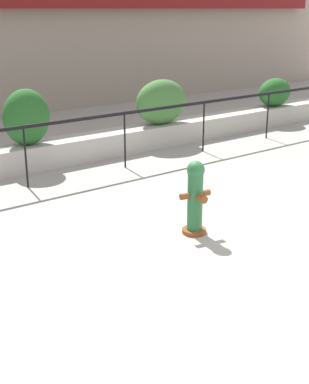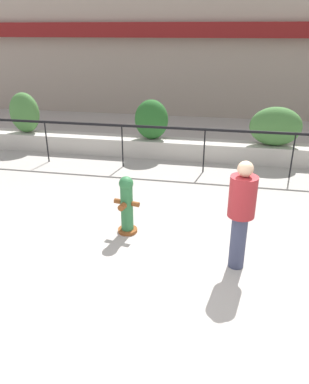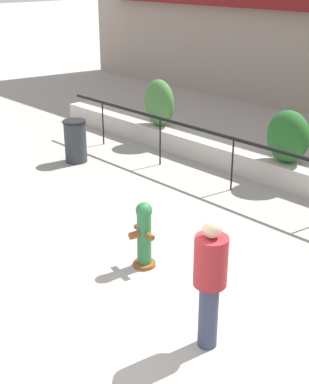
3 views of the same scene
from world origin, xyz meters
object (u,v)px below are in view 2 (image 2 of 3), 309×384
Objects in this scene: fire_hydrant at (127,205)px; hedge_bush_0 at (24,113)px; hedge_bush_2 at (276,126)px; hedge_bush_1 at (151,120)px; pedestrian at (241,209)px.

hedge_bush_0 is at bearing 134.11° from fire_hydrant.
hedge_bush_2 is 1.27× the size of fire_hydrant.
hedge_bush_1 is at bearing 0.00° from hedge_bush_0.
hedge_bush_1 reaches higher than hedge_bush_2.
hedge_bush_0 is at bearing 180.00° from hedge_bush_2.
hedge_bush_0 is 3.89m from hedge_bush_1.
hedge_bush_0 reaches higher than hedge_bush_1.
fire_hydrant is (4.35, -4.49, -0.54)m from hedge_bush_0.
hedge_bush_0 is 1.07× the size of hedge_bush_1.
fire_hydrant is at bearing -123.00° from hedge_bush_2.
hedge_bush_2 is at bearing 0.00° from hedge_bush_1.
pedestrian reaches higher than hedge_bush_0.
pedestrian is at bearing -100.65° from hedge_bush_2.
hedge_bush_0 is 8.16m from pedestrian.
hedge_bush_0 is 0.87× the size of hedge_bush_2.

